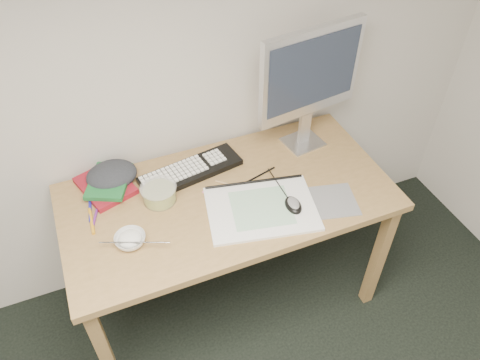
% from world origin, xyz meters
% --- Properties ---
extents(desk, '(1.40, 0.70, 0.75)m').
position_xyz_m(desk, '(0.30, 1.43, 0.67)').
color(desk, '#A57E4B').
rests_on(desk, ground).
extents(mousepad, '(0.25, 0.23, 0.00)m').
position_xyz_m(mousepad, '(0.69, 1.23, 0.75)').
color(mousepad, slate).
rests_on(mousepad, desk).
extents(sketchpad, '(0.50, 0.40, 0.01)m').
position_xyz_m(sketchpad, '(0.40, 1.30, 0.76)').
color(sketchpad, white).
rests_on(sketchpad, desk).
extents(keyboard, '(0.48, 0.22, 0.03)m').
position_xyz_m(keyboard, '(0.20, 1.62, 0.76)').
color(keyboard, black).
rests_on(keyboard, desk).
extents(monitor, '(0.50, 0.18, 0.58)m').
position_xyz_m(monitor, '(0.76, 1.62, 1.11)').
color(monitor, silver).
rests_on(monitor, desk).
extents(mouse, '(0.07, 0.11, 0.03)m').
position_xyz_m(mouse, '(0.52, 1.25, 0.78)').
color(mouse, black).
rests_on(mouse, sketchpad).
extents(rice_bowl, '(0.13, 0.13, 0.04)m').
position_xyz_m(rice_bowl, '(-0.14, 1.33, 0.77)').
color(rice_bowl, white).
rests_on(rice_bowl, desk).
extents(chopsticks, '(0.24, 0.11, 0.02)m').
position_xyz_m(chopsticks, '(-0.13, 1.29, 0.79)').
color(chopsticks, silver).
rests_on(chopsticks, rice_bowl).
extents(fruit_tub, '(0.19, 0.19, 0.07)m').
position_xyz_m(fruit_tub, '(0.03, 1.51, 0.79)').
color(fruit_tub, '#DDCA4E').
rests_on(fruit_tub, desk).
extents(book_red, '(0.25, 0.29, 0.02)m').
position_xyz_m(book_red, '(-0.17, 1.67, 0.76)').
color(book_red, maroon).
rests_on(book_red, desk).
extents(book_green, '(0.24, 0.27, 0.02)m').
position_xyz_m(book_green, '(-0.15, 1.67, 0.78)').
color(book_green, '#18632D').
rests_on(book_green, book_red).
extents(cloth_lump, '(0.21, 0.19, 0.08)m').
position_xyz_m(cloth_lump, '(-0.13, 1.70, 0.79)').
color(cloth_lump, '#272B2F').
rests_on(cloth_lump, desk).
extents(pencil_pink, '(0.19, 0.06, 0.01)m').
position_xyz_m(pencil_pink, '(0.30, 1.45, 0.75)').
color(pencil_pink, pink).
rests_on(pencil_pink, desk).
extents(pencil_tan, '(0.14, 0.14, 0.01)m').
position_xyz_m(pencil_tan, '(0.35, 1.46, 0.75)').
color(pencil_tan, tan).
rests_on(pencil_tan, desk).
extents(pencil_black, '(0.20, 0.06, 0.01)m').
position_xyz_m(pencil_black, '(0.46, 1.48, 0.75)').
color(pencil_black, black).
rests_on(pencil_black, desk).
extents(marker_blue, '(0.03, 0.13, 0.01)m').
position_xyz_m(marker_blue, '(-0.25, 1.56, 0.76)').
color(marker_blue, '#2020AD').
rests_on(marker_blue, desk).
extents(marker_orange, '(0.02, 0.14, 0.01)m').
position_xyz_m(marker_orange, '(-0.26, 1.49, 0.76)').
color(marker_orange, orange).
rests_on(marker_orange, desk).
extents(marker_purple, '(0.05, 0.12, 0.01)m').
position_xyz_m(marker_purple, '(-0.24, 1.51, 0.76)').
color(marker_purple, '#642381').
rests_on(marker_purple, desk).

